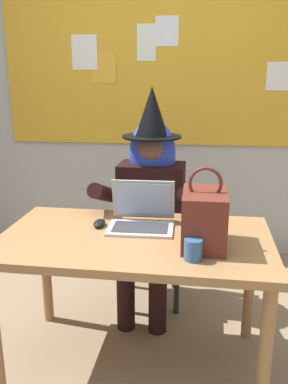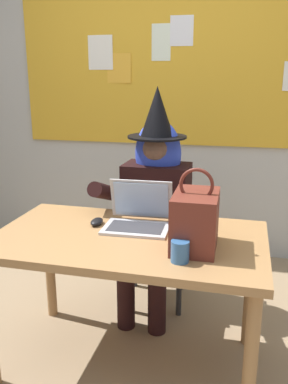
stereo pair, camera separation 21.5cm
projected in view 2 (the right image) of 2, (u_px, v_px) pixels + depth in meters
ground_plane at (105, 373)px, 2.16m from camera, size 24.00×24.00×0.00m
wall_back_bulletin at (166, 80)px, 3.37m from camera, size 6.74×1.78×2.92m
desk_main at (129, 253)px, 2.07m from camera, size 1.37×0.80×0.74m
chair_at_desk at (157, 229)px, 2.81m from camera, size 0.46×0.46×0.89m
person_costumed at (154, 193)px, 2.61m from camera, size 0.61×0.66×1.44m
laptop at (138, 217)px, 2.16m from camera, size 0.34×0.29×0.24m
computer_mouse at (97, 222)px, 2.19m from camera, size 0.06×0.10×0.03m
handbag at (195, 220)px, 1.87m from camera, size 0.20×0.30×0.38m
coffee_mug at (180, 251)px, 1.75m from camera, size 0.08×0.08×0.09m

